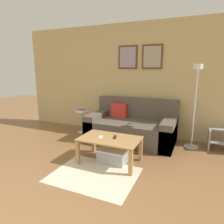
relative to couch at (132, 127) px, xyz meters
The scene contains 11 objects.
wall_back 1.14m from the couch, 119.73° to the left, with size 5.60×0.09×2.55m.
area_rug 1.65m from the couch, 91.52° to the right, with size 1.24×0.96×0.01m, color beige.
couch is the anchor object (origin of this frame).
coffee_table 1.16m from the couch, 90.01° to the right, with size 0.99×0.61×0.43m.
storage_bin 1.13m from the couch, 87.92° to the right, with size 0.48×0.37×0.23m.
floor_lamp 1.39m from the couch, ahead, with size 0.27×0.49×1.63m.
side_table 1.27m from the couch, behind, with size 0.30×0.30×0.54m.
book_stack 1.32m from the couch, behind, with size 0.22×0.16×0.04m.
remote_control 1.10m from the couch, 86.34° to the right, with size 0.04×0.15×0.02m, color #232328.
cell_phone 1.20m from the couch, 97.65° to the right, with size 0.07×0.14×0.01m, color silver.
step_stool 1.75m from the couch, ahead, with size 0.43×0.38×0.41m.
Camera 1 is at (1.57, -0.79, 1.55)m, focal length 32.00 mm.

